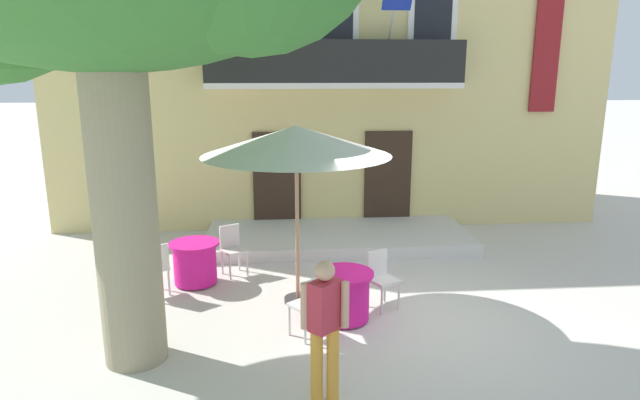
{
  "coord_description": "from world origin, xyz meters",
  "views": [
    {
      "loc": [
        -2.02,
        -7.34,
        3.65
      ],
      "look_at": [
        -1.23,
        2.44,
        1.3
      ],
      "focal_mm": 30.32,
      "sensor_mm": 36.0,
      "label": 1
    }
  ],
  "objects_px": {
    "cafe_table_middle": "(344,295)",
    "cafe_chair_middle_0": "(310,303)",
    "cafe_chair_near_tree_1": "(155,266)",
    "cafe_chair_middle_1": "(381,275)",
    "cafe_table_near_tree": "(195,262)",
    "cafe_umbrella": "(296,141)",
    "pedestrian_near_entrance": "(325,324)",
    "cafe_chair_near_tree_0": "(232,246)"
  },
  "relations": [
    {
      "from": "cafe_chair_middle_0",
      "to": "pedestrian_near_entrance",
      "type": "distance_m",
      "value": 1.59
    },
    {
      "from": "cafe_chair_near_tree_1",
      "to": "pedestrian_near_entrance",
      "type": "relative_size",
      "value": 0.54
    },
    {
      "from": "cafe_chair_middle_1",
      "to": "cafe_chair_near_tree_0",
      "type": "bearing_deg",
      "value": 146.17
    },
    {
      "from": "cafe_table_middle",
      "to": "cafe_chair_middle_0",
      "type": "xyz_separation_m",
      "value": [
        -0.55,
        -0.52,
        0.14
      ]
    },
    {
      "from": "cafe_chair_near_tree_0",
      "to": "cafe_chair_middle_0",
      "type": "distance_m",
      "value": 2.86
    },
    {
      "from": "cafe_table_near_tree",
      "to": "cafe_chair_near_tree_1",
      "type": "distance_m",
      "value": 0.77
    },
    {
      "from": "cafe_table_middle",
      "to": "cafe_chair_middle_0",
      "type": "distance_m",
      "value": 0.77
    },
    {
      "from": "cafe_table_near_tree",
      "to": "cafe_umbrella",
      "type": "distance_m",
      "value": 2.98
    },
    {
      "from": "cafe_chair_near_tree_1",
      "to": "cafe_chair_middle_1",
      "type": "bearing_deg",
      "value": -10.92
    },
    {
      "from": "cafe_chair_near_tree_0",
      "to": "cafe_chair_middle_1",
      "type": "xyz_separation_m",
      "value": [
        2.44,
        -1.63,
        0.0
      ]
    },
    {
      "from": "cafe_chair_near_tree_0",
      "to": "pedestrian_near_entrance",
      "type": "relative_size",
      "value": 0.54
    },
    {
      "from": "cafe_table_near_tree",
      "to": "cafe_chair_middle_0",
      "type": "bearing_deg",
      "value": -48.68
    },
    {
      "from": "cafe_chair_near_tree_1",
      "to": "pedestrian_near_entrance",
      "type": "distance_m",
      "value": 4.06
    },
    {
      "from": "cafe_table_near_tree",
      "to": "cafe_umbrella",
      "type": "height_order",
      "value": "cafe_umbrella"
    },
    {
      "from": "cafe_chair_near_tree_1",
      "to": "cafe_chair_middle_0",
      "type": "height_order",
      "value": "same"
    },
    {
      "from": "cafe_umbrella",
      "to": "pedestrian_near_entrance",
      "type": "distance_m",
      "value": 3.21
    },
    {
      "from": "cafe_chair_near_tree_1",
      "to": "cafe_umbrella",
      "type": "distance_m",
      "value": 3.15
    },
    {
      "from": "pedestrian_near_entrance",
      "to": "cafe_umbrella",
      "type": "bearing_deg",
      "value": 94.01
    },
    {
      "from": "cafe_chair_near_tree_1",
      "to": "cafe_chair_middle_1",
      "type": "distance_m",
      "value": 3.68
    },
    {
      "from": "cafe_table_near_tree",
      "to": "pedestrian_near_entrance",
      "type": "distance_m",
      "value": 4.19
    },
    {
      "from": "cafe_table_near_tree",
      "to": "cafe_umbrella",
      "type": "xyz_separation_m",
      "value": [
        1.76,
        -0.92,
        2.22
      ]
    },
    {
      "from": "cafe_chair_middle_0",
      "to": "cafe_umbrella",
      "type": "xyz_separation_m",
      "value": [
        -0.12,
        1.22,
        2.08
      ]
    },
    {
      "from": "cafe_table_middle",
      "to": "cafe_umbrella",
      "type": "bearing_deg",
      "value": 133.69
    },
    {
      "from": "cafe_chair_near_tree_1",
      "to": "cafe_chair_middle_0",
      "type": "distance_m",
      "value": 2.94
    },
    {
      "from": "cafe_table_middle",
      "to": "pedestrian_near_entrance",
      "type": "distance_m",
      "value": 2.17
    },
    {
      "from": "cafe_table_near_tree",
      "to": "cafe_umbrella",
      "type": "bearing_deg",
      "value": -27.6
    },
    {
      "from": "cafe_chair_near_tree_1",
      "to": "pedestrian_near_entrance",
      "type": "xyz_separation_m",
      "value": [
        2.51,
        -3.16,
        0.43
      ]
    },
    {
      "from": "cafe_chair_middle_0",
      "to": "pedestrian_near_entrance",
      "type": "xyz_separation_m",
      "value": [
        0.07,
        -1.53,
        0.43
      ]
    },
    {
      "from": "cafe_chair_near_tree_1",
      "to": "cafe_table_middle",
      "type": "height_order",
      "value": "cafe_chair_near_tree_1"
    },
    {
      "from": "cafe_chair_near_tree_0",
      "to": "cafe_chair_middle_0",
      "type": "relative_size",
      "value": 1.0
    },
    {
      "from": "cafe_umbrella",
      "to": "cafe_chair_middle_1",
      "type": "bearing_deg",
      "value": -12.2
    },
    {
      "from": "cafe_chair_near_tree_0",
      "to": "cafe_chair_near_tree_1",
      "type": "height_order",
      "value": "same"
    },
    {
      "from": "cafe_chair_near_tree_0",
      "to": "cafe_table_middle",
      "type": "bearing_deg",
      "value": -48.6
    },
    {
      "from": "cafe_umbrella",
      "to": "cafe_chair_middle_0",
      "type": "bearing_deg",
      "value": -84.32
    },
    {
      "from": "cafe_chair_near_tree_1",
      "to": "cafe_chair_middle_1",
      "type": "relative_size",
      "value": 1.0
    },
    {
      "from": "pedestrian_near_entrance",
      "to": "cafe_table_middle",
      "type": "bearing_deg",
      "value": 76.86
    },
    {
      "from": "cafe_chair_near_tree_1",
      "to": "cafe_umbrella",
      "type": "height_order",
      "value": "cafe_umbrella"
    },
    {
      "from": "cafe_chair_middle_0",
      "to": "pedestrian_near_entrance",
      "type": "relative_size",
      "value": 0.54
    },
    {
      "from": "cafe_table_near_tree",
      "to": "cafe_umbrella",
      "type": "relative_size",
      "value": 0.3
    },
    {
      "from": "cafe_chair_middle_1",
      "to": "cafe_umbrella",
      "type": "distance_m",
      "value": 2.47
    },
    {
      "from": "cafe_chair_near_tree_0",
      "to": "cafe_umbrella",
      "type": "distance_m",
      "value": 2.73
    },
    {
      "from": "cafe_chair_middle_1",
      "to": "cafe_table_near_tree",
      "type": "bearing_deg",
      "value": 158.56
    }
  ]
}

